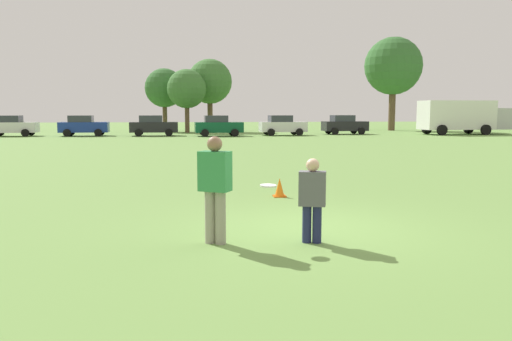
# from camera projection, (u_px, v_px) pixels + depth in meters

# --- Properties ---
(ground_plane) EXTENTS (190.79, 190.79, 0.00)m
(ground_plane) POSITION_uv_depth(u_px,v_px,m) (308.00, 228.00, 9.44)
(ground_plane) COLOR #6B9347
(player_thrower) EXTENTS (0.57, 0.49, 1.77)m
(player_thrower) POSITION_uv_depth(u_px,v_px,m) (215.00, 184.00, 8.24)
(player_thrower) COLOR gray
(player_thrower) RESTS_ON ground
(player_defender) EXTENTS (0.49, 0.37, 1.41)m
(player_defender) POSITION_uv_depth(u_px,v_px,m) (312.00, 196.00, 8.32)
(player_defender) COLOR #1E234C
(player_defender) RESTS_ON ground
(frisbee) EXTENTS (0.27, 0.27, 0.04)m
(frisbee) POSITION_uv_depth(u_px,v_px,m) (268.00, 186.00, 8.12)
(frisbee) COLOR white
(traffic_cone) EXTENTS (0.32, 0.32, 0.48)m
(traffic_cone) POSITION_uv_depth(u_px,v_px,m) (280.00, 188.00, 12.91)
(traffic_cone) COLOR #D8590C
(traffic_cone) RESTS_ON ground
(parked_car_near_left) EXTENTS (4.29, 2.38, 1.82)m
(parked_car_near_left) POSITION_uv_depth(u_px,v_px,m) (11.00, 126.00, 44.42)
(parked_car_near_left) COLOR silver
(parked_car_near_left) RESTS_ON ground
(parked_car_mid_left) EXTENTS (4.29, 2.38, 1.82)m
(parked_car_mid_left) POSITION_uv_depth(u_px,v_px,m) (83.00, 126.00, 44.85)
(parked_car_mid_left) COLOR navy
(parked_car_mid_left) RESTS_ON ground
(parked_car_center) EXTENTS (4.29, 2.38, 1.82)m
(parked_car_center) POSITION_uv_depth(u_px,v_px,m) (153.00, 126.00, 45.06)
(parked_car_center) COLOR black
(parked_car_center) RESTS_ON ground
(parked_car_mid_right) EXTENTS (4.29, 2.38, 1.82)m
(parked_car_mid_right) POSITION_uv_depth(u_px,v_px,m) (218.00, 126.00, 44.60)
(parked_car_mid_right) COLOR #0C4C2D
(parked_car_mid_right) RESTS_ON ground
(parked_car_near_right) EXTENTS (4.29, 2.38, 1.82)m
(parked_car_near_right) POSITION_uv_depth(u_px,v_px,m) (282.00, 125.00, 46.09)
(parked_car_near_right) COLOR silver
(parked_car_near_right) RESTS_ON ground
(parked_car_far_right) EXTENTS (4.29, 2.38, 1.82)m
(parked_car_far_right) POSITION_uv_depth(u_px,v_px,m) (344.00, 125.00, 48.37)
(parked_car_far_right) COLOR black
(parked_car_far_right) RESTS_ON ground
(box_truck) EXTENTS (8.61, 3.29, 3.18)m
(box_truck) POSITION_uv_depth(u_px,v_px,m) (462.00, 116.00, 47.74)
(box_truck) COLOR white
(box_truck) RESTS_ON ground
(tree_west_maple) EXTENTS (4.17, 4.17, 6.78)m
(tree_west_maple) POSITION_uv_depth(u_px,v_px,m) (164.00, 88.00, 54.39)
(tree_west_maple) COLOR brown
(tree_west_maple) RESTS_ON ground
(tree_center_elm) EXTENTS (3.98, 3.98, 6.46)m
(tree_center_elm) POSITION_uv_depth(u_px,v_px,m) (187.00, 89.00, 51.45)
(tree_center_elm) COLOR brown
(tree_center_elm) RESTS_ON ground
(tree_east_birch) EXTENTS (4.77, 4.77, 7.76)m
(tree_east_birch) POSITION_uv_depth(u_px,v_px,m) (210.00, 82.00, 54.15)
(tree_east_birch) COLOR brown
(tree_east_birch) RESTS_ON ground
(tree_east_oak) EXTENTS (6.50, 6.50, 10.56)m
(tree_east_oak) POSITION_uv_depth(u_px,v_px,m) (393.00, 66.00, 57.37)
(tree_east_oak) COLOR brown
(tree_east_oak) RESTS_ON ground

